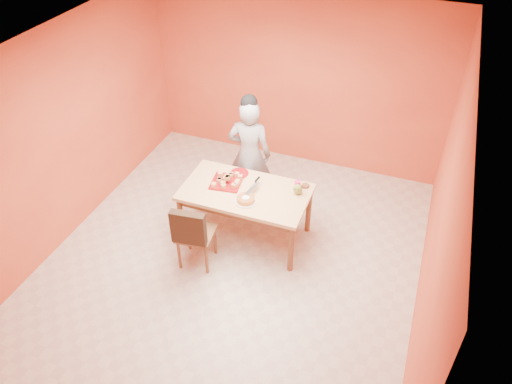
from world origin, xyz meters
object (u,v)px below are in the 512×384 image
at_px(dining_table, 245,197).
at_px(dining_chair, 195,233).
at_px(egg_ornament, 298,189).
at_px(person, 249,154).
at_px(pastry_platter, 226,182).
at_px(sponge_cake, 246,199).
at_px(checker_tin, 305,186).
at_px(magenta_glass, 297,185).
at_px(red_dinner_plate, 239,173).

relative_size(dining_table, dining_chair, 1.68).
height_order(dining_table, egg_ornament, egg_ornament).
bearing_deg(person, egg_ornament, 139.02).
height_order(dining_table, pastry_platter, pastry_platter).
bearing_deg(egg_ornament, sponge_cake, -162.58).
xyz_separation_m(pastry_platter, sponge_cake, (0.37, -0.27, 0.03)).
height_order(sponge_cake, egg_ornament, egg_ornament).
distance_m(person, sponge_cake, 0.96).
height_order(pastry_platter, checker_tin, checker_tin).
xyz_separation_m(person, pastry_platter, (-0.07, -0.64, -0.04)).
relative_size(egg_ornament, checker_tin, 1.48).
bearing_deg(pastry_platter, dining_table, -13.21).
bearing_deg(sponge_cake, dining_chair, -135.94).
bearing_deg(dining_table, egg_ornament, 14.82).
relative_size(dining_table, person, 0.98).
height_order(dining_table, magenta_glass, magenta_glass).
bearing_deg(checker_tin, dining_table, -153.05).
bearing_deg(dining_table, checker_tin, 26.95).
bearing_deg(sponge_cake, checker_tin, 42.47).
bearing_deg(dining_chair, checker_tin, 36.28).
bearing_deg(pastry_platter, checker_tin, 16.07).
bearing_deg(magenta_glass, sponge_cake, -136.77).
relative_size(person, sponge_cake, 7.28).
xyz_separation_m(sponge_cake, checker_tin, (0.60, 0.54, -0.02)).
distance_m(pastry_platter, checker_tin, 1.01).
xyz_separation_m(dining_chair, egg_ornament, (1.03, 0.83, 0.34)).
height_order(dining_table, sponge_cake, sponge_cake).
relative_size(person, pastry_platter, 4.34).
xyz_separation_m(red_dinner_plate, sponge_cake, (0.29, -0.52, 0.03)).
distance_m(dining_table, person, 0.76).
xyz_separation_m(dining_chair, red_dinner_plate, (0.19, 0.98, 0.27)).
relative_size(person, checker_tin, 16.69).
relative_size(red_dinner_plate, magenta_glass, 2.23).
distance_m(red_dinner_plate, egg_ornament, 0.86).
xyz_separation_m(pastry_platter, egg_ornament, (0.92, 0.10, 0.06)).
xyz_separation_m(person, egg_ornament, (0.85, -0.54, 0.02)).
relative_size(person, magenta_glass, 15.09).
height_order(egg_ornament, magenta_glass, egg_ornament).
bearing_deg(pastry_platter, egg_ornament, 6.21).
distance_m(dining_chair, red_dinner_plate, 1.04).
relative_size(dining_table, magenta_glass, 14.81).
distance_m(red_dinner_plate, magenta_glass, 0.80).
xyz_separation_m(magenta_glass, checker_tin, (0.09, 0.07, -0.04)).
height_order(person, sponge_cake, person).
height_order(pastry_platter, sponge_cake, sponge_cake).
xyz_separation_m(pastry_platter, checker_tin, (0.97, 0.28, 0.00)).
distance_m(magenta_glass, checker_tin, 0.11).
bearing_deg(person, red_dinner_plate, 83.20).
height_order(dining_chair, red_dinner_plate, dining_chair).
distance_m(pastry_platter, sponge_cake, 0.46).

